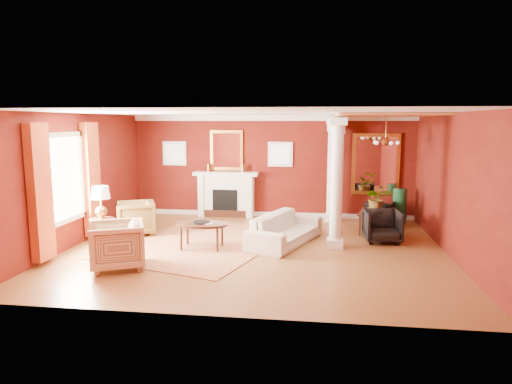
# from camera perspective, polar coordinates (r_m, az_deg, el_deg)

# --- Properties ---
(ground) EXTENTS (8.00, 8.00, 0.00)m
(ground) POSITION_cam_1_polar(r_m,az_deg,el_deg) (9.92, -0.04, -7.10)
(ground) COLOR brown
(ground) RESTS_ON ground
(room_shell) EXTENTS (8.04, 7.04, 2.92)m
(room_shell) POSITION_cam_1_polar(r_m,az_deg,el_deg) (9.56, -0.04, 4.60)
(room_shell) COLOR #5E170D
(room_shell) RESTS_ON ground
(fireplace) EXTENTS (1.85, 0.42, 1.29)m
(fireplace) POSITION_cam_1_polar(r_m,az_deg,el_deg) (13.19, -3.77, -0.27)
(fireplace) COLOR white
(fireplace) RESTS_ON ground
(overmantel_mirror) EXTENTS (0.95, 0.07, 1.15)m
(overmantel_mirror) POSITION_cam_1_polar(r_m,az_deg,el_deg) (13.18, -3.71, 5.22)
(overmantel_mirror) COLOR gold
(overmantel_mirror) RESTS_ON fireplace
(flank_window_left) EXTENTS (0.70, 0.07, 0.70)m
(flank_window_left) POSITION_cam_1_polar(r_m,az_deg,el_deg) (13.59, -10.14, 4.78)
(flank_window_left) COLOR white
(flank_window_left) RESTS_ON room_shell
(flank_window_right) EXTENTS (0.70, 0.07, 0.70)m
(flank_window_right) POSITION_cam_1_polar(r_m,az_deg,el_deg) (12.99, 3.05, 4.73)
(flank_window_right) COLOR white
(flank_window_right) RESTS_ON room_shell
(left_window) EXTENTS (0.21, 2.55, 2.60)m
(left_window) POSITION_cam_1_polar(r_m,az_deg,el_deg) (10.32, -22.49, 0.93)
(left_window) COLOR white
(left_window) RESTS_ON room_shell
(column_front) EXTENTS (0.36, 0.36, 2.80)m
(column_front) POSITION_cam_1_polar(r_m,az_deg,el_deg) (9.85, 10.04, 1.14)
(column_front) COLOR white
(column_front) RESTS_ON ground
(column_back) EXTENTS (0.36, 0.36, 2.80)m
(column_back) POSITION_cam_1_polar(r_m,az_deg,el_deg) (12.53, 9.51, 2.76)
(column_back) COLOR white
(column_back) RESTS_ON ground
(header_beam) EXTENTS (0.30, 3.20, 0.32)m
(header_beam) POSITION_cam_1_polar(r_m,az_deg,el_deg) (11.37, 9.85, 8.17)
(header_beam) COLOR white
(header_beam) RESTS_ON column_front
(amber_ceiling) EXTENTS (2.30, 3.40, 0.04)m
(amber_ceiling) POSITION_cam_1_polar(r_m,az_deg,el_deg) (11.32, 15.81, 9.24)
(amber_ceiling) COLOR #E69043
(amber_ceiling) RESTS_ON room_shell
(dining_mirror) EXTENTS (1.30, 0.07, 1.70)m
(dining_mirror) POSITION_cam_1_polar(r_m,az_deg,el_deg) (13.07, 14.73, 3.38)
(dining_mirror) COLOR gold
(dining_mirror) RESTS_ON room_shell
(chandelier) EXTENTS (0.60, 0.62, 0.75)m
(chandelier) POSITION_cam_1_polar(r_m,az_deg,el_deg) (11.39, 15.90, 6.10)
(chandelier) COLOR #AE6F36
(chandelier) RESTS_ON room_shell
(crown_trim) EXTENTS (8.00, 0.08, 0.16)m
(crown_trim) POSITION_cam_1_polar(r_m,az_deg,el_deg) (12.98, 1.97, 9.24)
(crown_trim) COLOR white
(crown_trim) RESTS_ON room_shell
(base_trim) EXTENTS (8.00, 0.08, 0.12)m
(base_trim) POSITION_cam_1_polar(r_m,az_deg,el_deg) (13.25, 1.91, -2.79)
(base_trim) COLOR white
(base_trim) RESTS_ON ground
(rug) EXTENTS (4.17, 4.85, 0.02)m
(rug) POSITION_cam_1_polar(r_m,az_deg,el_deg) (10.43, -6.75, -6.33)
(rug) COLOR maroon
(rug) RESTS_ON ground
(sofa) EXTENTS (1.45, 2.36, 0.89)m
(sofa) POSITION_cam_1_polar(r_m,az_deg,el_deg) (10.25, 3.68, -4.03)
(sofa) COLOR beige
(sofa) RESTS_ON ground
(armchair_leopard) EXTENTS (1.10, 1.13, 0.90)m
(armchair_leopard) POSITION_cam_1_polar(r_m,az_deg,el_deg) (11.42, -14.81, -2.96)
(armchair_leopard) COLOR black
(armchair_leopard) RESTS_ON ground
(armchair_stripe) EXTENTS (1.19, 1.22, 0.97)m
(armchair_stripe) POSITION_cam_1_polar(r_m,az_deg,el_deg) (8.91, -17.02, -6.10)
(armchair_stripe) COLOR #CAB087
(armchair_stripe) RESTS_ON ground
(coffee_table) EXTENTS (1.12, 1.12, 0.56)m
(coffee_table) POSITION_cam_1_polar(r_m,az_deg,el_deg) (9.88, -6.79, -4.14)
(coffee_table) COLOR black
(coffee_table) RESTS_ON ground
(coffee_book) EXTENTS (0.17, 0.02, 0.23)m
(coffee_book) POSITION_cam_1_polar(r_m,az_deg,el_deg) (9.78, -6.42, -3.30)
(coffee_book) COLOR black
(coffee_book) RESTS_ON coffee_table
(side_table) EXTENTS (0.54, 0.54, 1.34)m
(side_table) POSITION_cam_1_polar(r_m,az_deg,el_deg) (10.42, -18.77, -1.81)
(side_table) COLOR black
(side_table) RESTS_ON ground
(dining_table) EXTENTS (0.83, 1.52, 0.80)m
(dining_table) POSITION_cam_1_polar(r_m,az_deg,el_deg) (11.81, 15.05, -2.82)
(dining_table) COLOR black
(dining_table) RESTS_ON ground
(dining_chair_near) EXTENTS (0.83, 0.79, 0.81)m
(dining_chair_near) POSITION_cam_1_polar(r_m,az_deg,el_deg) (10.76, 15.53, -3.95)
(dining_chair_near) COLOR black
(dining_chair_near) RESTS_ON ground
(dining_chair_far) EXTENTS (0.86, 0.84, 0.72)m
(dining_chair_far) POSITION_cam_1_polar(r_m,az_deg,el_deg) (12.52, 15.21, -2.38)
(dining_chair_far) COLOR black
(dining_chair_far) RESTS_ON ground
(green_urn) EXTENTS (0.40, 0.40, 0.97)m
(green_urn) POSITION_cam_1_polar(r_m,az_deg,el_deg) (12.83, 17.46, -2.12)
(green_urn) COLOR #154323
(green_urn) RESTS_ON ground
(potted_plant) EXTENTS (0.78, 0.81, 0.50)m
(potted_plant) POSITION_cam_1_polar(r_m,az_deg,el_deg) (11.76, 14.88, 0.35)
(potted_plant) COLOR #26591E
(potted_plant) RESTS_ON dining_table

